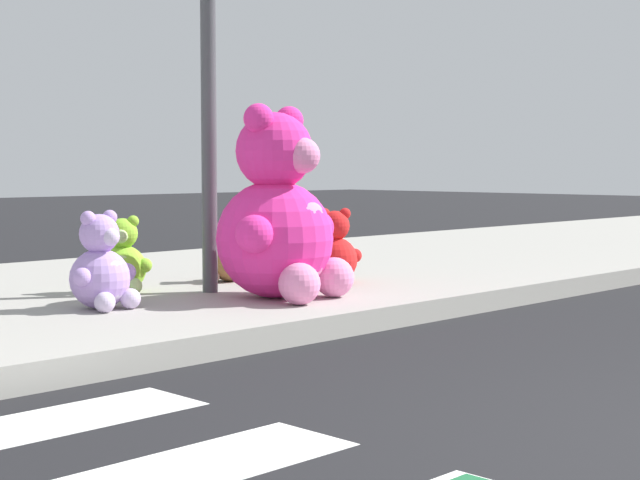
{
  "coord_description": "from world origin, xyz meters",
  "views": [
    {
      "loc": [
        -3.39,
        -1.06,
        1.05
      ],
      "look_at": [
        1.31,
        3.6,
        0.55
      ],
      "focal_mm": 54.89,
      "sensor_mm": 36.0,
      "label": 1
    }
  ],
  "objects_px": {
    "sign_pole": "(208,53)",
    "plush_lavender": "(102,270)",
    "plush_pink_large": "(279,221)",
    "plush_lime": "(122,262)",
    "plush_brown": "(227,257)",
    "plush_red": "(334,253)"
  },
  "relations": [
    {
      "from": "sign_pole",
      "to": "plush_lavender",
      "type": "xyz_separation_m",
      "value": [
        -1.01,
        -0.17,
        -1.45
      ]
    },
    {
      "from": "sign_pole",
      "to": "plush_lavender",
      "type": "relative_size",
      "value": 5.13
    },
    {
      "from": "plush_pink_large",
      "to": "plush_lavender",
      "type": "height_order",
      "value": "plush_pink_large"
    },
    {
      "from": "plush_lime",
      "to": "plush_lavender",
      "type": "bearing_deg",
      "value": -132.57
    },
    {
      "from": "sign_pole",
      "to": "plush_lime",
      "type": "relative_size",
      "value": 5.82
    },
    {
      "from": "plush_lime",
      "to": "plush_lavender",
      "type": "xyz_separation_m",
      "value": [
        -0.57,
        -0.62,
        0.03
      ]
    },
    {
      "from": "plush_pink_large",
      "to": "plush_lavender",
      "type": "distance_m",
      "value": 1.25
    },
    {
      "from": "plush_brown",
      "to": "plush_red",
      "type": "height_order",
      "value": "plush_red"
    },
    {
      "from": "plush_lime",
      "to": "plush_lavender",
      "type": "distance_m",
      "value": 0.84
    },
    {
      "from": "plush_brown",
      "to": "plush_red",
      "type": "xyz_separation_m",
      "value": [
        0.55,
        -0.64,
        0.04
      ]
    },
    {
      "from": "plush_lime",
      "to": "plush_lavender",
      "type": "height_order",
      "value": "plush_lavender"
    },
    {
      "from": "plush_pink_large",
      "to": "plush_lavender",
      "type": "relative_size",
      "value": 2.11
    },
    {
      "from": "plush_pink_large",
      "to": "plush_brown",
      "type": "height_order",
      "value": "plush_pink_large"
    },
    {
      "from": "sign_pole",
      "to": "plush_red",
      "type": "distance_m",
      "value": 1.82
    },
    {
      "from": "plush_red",
      "to": "sign_pole",
      "type": "bearing_deg",
      "value": 167.99
    },
    {
      "from": "sign_pole",
      "to": "plush_red",
      "type": "height_order",
      "value": "sign_pole"
    },
    {
      "from": "sign_pole",
      "to": "plush_brown",
      "type": "relative_size",
      "value": 6.77
    },
    {
      "from": "plush_pink_large",
      "to": "plush_lavender",
      "type": "xyz_separation_m",
      "value": [
        -1.14,
        0.42,
        -0.28
      ]
    },
    {
      "from": "plush_lavender",
      "to": "plush_lime",
      "type": "bearing_deg",
      "value": 47.43
    },
    {
      "from": "plush_red",
      "to": "plush_lavender",
      "type": "xyz_separation_m",
      "value": [
        -2.06,
        0.05,
        0.02
      ]
    },
    {
      "from": "plush_lime",
      "to": "plush_red",
      "type": "xyz_separation_m",
      "value": [
        1.49,
        -0.67,
        0.01
      ]
    },
    {
      "from": "sign_pole",
      "to": "plush_lime",
      "type": "xyz_separation_m",
      "value": [
        -0.44,
        0.45,
        -1.48
      ]
    }
  ]
}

